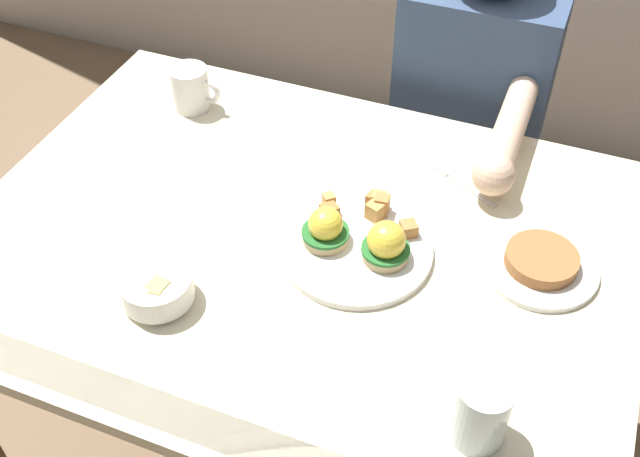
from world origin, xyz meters
TOP-DOWN VIEW (x-y plane):
  - ground_plane at (0.00, 0.00)m, footprint 6.00×6.00m
  - dining_table at (0.00, 0.00)m, footprint 1.20×0.90m
  - eggs_benedict_plate at (0.11, 0.01)m, footprint 0.27×0.27m
  - fruit_bowl at (-0.15, -0.22)m, footprint 0.12×0.12m
  - coffee_mug at (-0.37, 0.29)m, footprint 0.11×0.08m
  - fork at (0.24, 0.26)m, footprint 0.14×0.09m
  - water_glass_near at (0.39, -0.27)m, footprint 0.08×0.08m
  - side_plate at (0.42, 0.08)m, footprint 0.20×0.20m
  - diner_person at (0.18, 0.60)m, footprint 0.34×0.54m

SIDE VIEW (x-z plane):
  - ground_plane at x=0.00m, z-range 0.00..0.00m
  - dining_table at x=0.00m, z-range 0.26..1.00m
  - diner_person at x=0.18m, z-range 0.08..1.22m
  - fork at x=0.24m, z-range 0.74..0.74m
  - side_plate at x=0.42m, z-range 0.74..0.77m
  - eggs_benedict_plate at x=0.11m, z-range 0.72..0.81m
  - fruit_bowl at x=-0.15m, z-range 0.74..0.80m
  - water_glass_near at x=0.39m, z-range 0.73..0.85m
  - coffee_mug at x=-0.37m, z-range 0.74..0.84m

